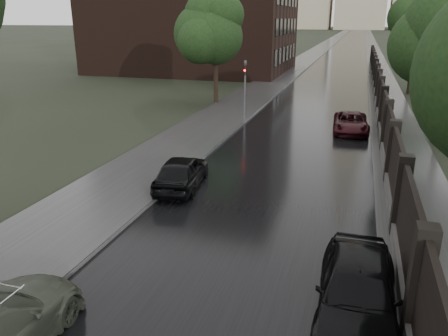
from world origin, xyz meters
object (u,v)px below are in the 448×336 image
traffic_light (245,85)px  tree_left_far (216,37)px  hatchback_left (182,172)px  car_right_near (357,290)px  car_right_far (351,123)px  tree_right_c (416,38)px

traffic_light → tree_left_far: bearing=126.5°
traffic_light → hatchback_left: 13.24m
car_right_near → car_right_far: 18.15m
car_right_far → car_right_near: bearing=-91.8°
tree_right_c → traffic_light: bearing=-128.2°
tree_left_far → tree_right_c: bearing=32.8°
tree_left_far → tree_right_c: tree_left_far is taller
hatchback_left → car_right_near: (7.00, -6.58, 0.09)m
car_right_near → car_right_far: car_right_near is taller
tree_left_far → car_right_far: size_ratio=1.70×
tree_left_far → traffic_light: 6.84m
tree_left_far → tree_right_c: size_ratio=1.05×
car_right_near → tree_right_c: bearing=83.2°
traffic_light → car_right_near: traffic_light is taller
traffic_light → hatchback_left: size_ratio=1.00×
car_right_far → tree_left_far: bearing=144.9°
hatchback_left → car_right_far: bearing=-125.6°
tree_right_c → car_right_near: (-4.10, -34.70, -4.18)m
tree_left_far → car_right_near: tree_left_far is taller
tree_right_c → car_right_far: (-4.72, -16.56, -4.35)m
traffic_light → car_right_far: traffic_light is taller
car_right_near → hatchback_left: bearing=136.7°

